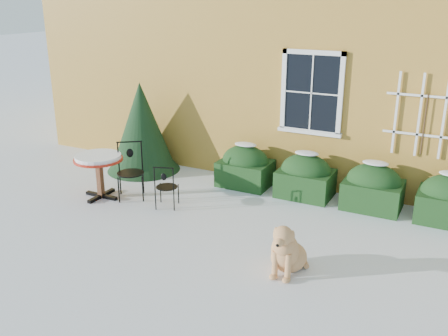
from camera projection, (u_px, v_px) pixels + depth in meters
The scene contains 8 objects.
ground at pixel (196, 238), 8.17m from camera, with size 80.00×80.00×0.00m, color white.
house at pixel (329, 17), 13.01m from camera, with size 12.40×8.40×6.40m.
hedge_row at pixel (338, 182), 9.47m from camera, with size 4.95×0.80×0.91m.
evergreen_shrub at pixel (142, 136), 11.12m from camera, with size 1.64×1.64×1.99m.
bistro_table at pixel (99, 162), 9.58m from camera, with size 0.94×0.94×0.87m.
patio_chair_near at pixel (166, 186), 9.21m from camera, with size 0.47×0.47×0.84m.
patio_chair_far at pixel (130, 171), 9.67m from camera, with size 0.67×0.67×1.09m.
dog at pixel (286, 252), 7.04m from camera, with size 0.55×0.92×0.82m.
Camera 1 is at (3.76, -6.33, 3.75)m, focal length 40.00 mm.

